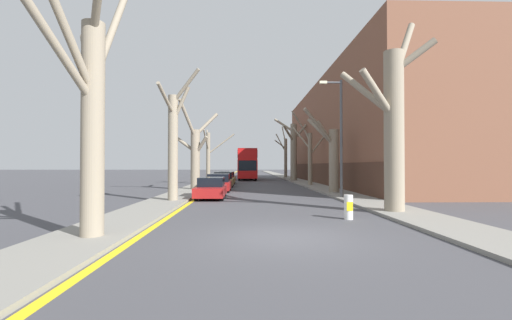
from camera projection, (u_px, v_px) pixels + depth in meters
The scene contains 21 objects.
ground_plane at pixel (284, 238), 9.72m from camera, with size 300.00×300.00×0.00m, color #424247.
sidewalk_left at pixel (221, 177), 59.53m from camera, with size 2.39×120.00×0.12m, color gray.
sidewalk_right at pixel (284, 177), 59.85m from camera, with size 2.39×120.00×0.12m, color gray.
building_facade_right at pixel (359, 134), 38.78m from camera, with size 10.08×39.40×11.27m.
kerb_line_stripe at pixel (229, 177), 59.57m from camera, with size 0.24×120.00×0.01m, color yellow.
street_tree_left_0 at pixel (91, 105), 9.36m from camera, with size 2.75×4.50×8.20m.
street_tree_left_1 at pixel (174, 142), 19.02m from camera, with size 2.05×2.35×7.35m.
street_tree_left_2 at pixel (195, 154), 28.02m from camera, with size 3.48×3.28×7.20m.
street_tree_left_3 at pixel (209, 156), 37.20m from camera, with size 3.30×3.85×6.11m.
street_tree_right_0 at pixel (393, 122), 14.67m from camera, with size 3.56×2.62×8.71m.
street_tree_right_1 at pixel (332, 156), 24.80m from camera, with size 2.85×3.04×6.06m.
street_tree_right_2 at pixel (309, 154), 34.41m from camera, with size 3.68×2.56×7.52m.
street_tree_right_3 at pixel (293, 149), 44.36m from camera, with size 4.18×4.43×8.36m.
street_tree_right_4 at pixel (285, 155), 55.35m from camera, with size 2.13×2.65×8.53m.
double_decker_bus at pixel (247, 163), 49.25m from camera, with size 2.61×11.13×4.28m.
parked_car_0 at pixel (211, 188), 21.28m from camera, with size 1.74×4.10×1.30m.
parked_car_1 at pixel (219, 183), 27.08m from camera, with size 1.86×4.53×1.38m.
parked_car_2 at pixel (223, 180), 32.72m from camera, with size 1.87×3.96×1.40m.
parked_car_3 at pixel (227, 178), 38.22m from camera, with size 1.85×4.25×1.36m.
lamp_post at pixel (339, 132), 20.86m from camera, with size 1.40×0.20×7.28m.
traffic_bollard at pixel (348, 207), 13.00m from camera, with size 0.33×0.34×0.93m.
Camera 1 is at (-1.09, -9.72, 2.06)m, focal length 24.00 mm.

